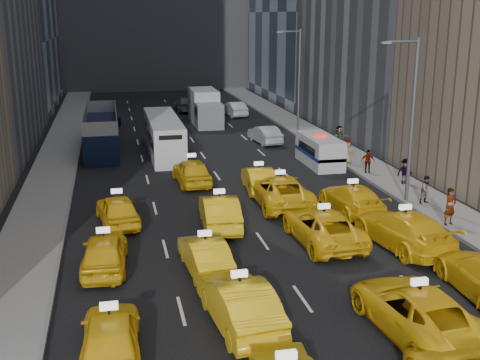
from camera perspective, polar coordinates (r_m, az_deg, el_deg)
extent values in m
plane|color=black|center=(21.11, 7.65, -13.45)|extent=(160.00, 160.00, 0.00)
cube|color=gray|center=(43.68, -17.09, 1.39)|extent=(3.00, 90.00, 0.15)
cube|color=gray|center=(46.72, 9.49, 2.76)|extent=(3.00, 90.00, 0.15)
cube|color=slate|center=(43.57, -15.19, 1.52)|extent=(0.15, 90.00, 0.18)
cube|color=slate|center=(46.21, 7.81, 2.70)|extent=(0.15, 90.00, 0.18)
cylinder|color=#595B60|center=(33.80, 15.99, 5.21)|extent=(0.20, 0.20, 9.00)
cylinder|color=#595B60|center=(32.94, 15.14, 12.56)|extent=(1.80, 0.12, 0.12)
cube|color=slate|center=(32.54, 13.69, 12.54)|extent=(0.50, 0.22, 0.12)
cylinder|color=#595B60|center=(52.11, 5.61, 9.12)|extent=(0.20, 0.20, 9.00)
cylinder|color=#595B60|center=(51.55, 4.76, 13.87)|extent=(1.80, 0.12, 0.12)
cube|color=slate|center=(51.30, 3.77, 13.83)|extent=(0.50, 0.22, 0.12)
imported|color=yellow|center=(19.22, -12.16, -14.20)|extent=(1.93, 4.50, 1.51)
imported|color=yellow|center=(20.56, -0.07, -11.54)|extent=(2.27, 5.18, 1.65)
imported|color=yellow|center=(20.95, 16.43, -11.76)|extent=(3.04, 5.92, 1.60)
imported|color=yellow|center=(25.35, -12.73, -6.72)|extent=(2.08, 4.55, 1.51)
imported|color=yellow|center=(24.70, -3.34, -7.07)|extent=(1.83, 4.39, 1.41)
imported|color=yellow|center=(27.82, 7.89, -4.42)|extent=(2.73, 5.64, 1.55)
imported|color=yellow|center=(28.03, 15.25, -4.54)|extent=(3.07, 6.02, 1.67)
imported|color=yellow|center=(30.57, -11.53, -2.79)|extent=(2.37, 4.65, 1.52)
imported|color=yellow|center=(29.60, -1.96, -2.98)|extent=(2.02, 5.00, 1.61)
imported|color=yellow|center=(33.05, 3.80, -1.00)|extent=(2.85, 5.99, 1.65)
imported|color=yellow|center=(32.29, 10.58, -1.76)|extent=(2.32, 5.27, 1.51)
imported|color=yellow|center=(37.20, -4.59, 0.82)|extent=(2.17, 4.82, 1.61)
imported|color=yellow|center=(35.71, 1.78, 0.11)|extent=(1.84, 4.48, 1.44)
cube|color=silver|center=(42.13, 7.56, 2.76)|extent=(2.21, 5.17, 2.03)
cylinder|color=black|center=(40.50, 7.22, 1.38)|extent=(0.28, 0.81, 0.81)
cylinder|color=black|center=(41.06, 9.37, 1.49)|extent=(0.28, 0.81, 0.81)
cylinder|color=black|center=(43.51, 5.80, 2.40)|extent=(0.28, 0.81, 0.81)
cylinder|color=black|center=(44.03, 7.83, 2.49)|extent=(0.28, 0.81, 0.81)
cube|color=navy|center=(42.16, 7.56, 2.58)|extent=(2.24, 5.17, 0.23)
cube|color=red|center=(41.90, 7.61, 4.22)|extent=(0.94, 0.37, 0.15)
cube|color=black|center=(47.25, -13.02, 4.55)|extent=(2.90, 10.81, 3.12)
cylinder|color=black|center=(43.12, -14.39, 2.07)|extent=(0.28, 1.10, 1.10)
cylinder|color=black|center=(43.08, -11.55, 2.23)|extent=(0.28, 1.10, 1.10)
cylinder|color=black|center=(51.84, -14.10, 4.28)|extent=(0.28, 1.10, 1.10)
cylinder|color=black|center=(51.81, -11.74, 4.42)|extent=(0.28, 1.10, 1.10)
cube|color=silver|center=(45.60, -7.26, 4.21)|extent=(3.63, 10.88, 2.76)
cylinder|color=black|center=(41.37, -7.98, 1.85)|extent=(0.28, 1.10, 1.10)
cylinder|color=black|center=(41.55, -5.34, 2.00)|extent=(0.28, 1.10, 1.10)
cylinder|color=black|center=(50.04, -8.79, 4.18)|extent=(0.28, 1.10, 1.10)
cylinder|color=black|center=(50.18, -6.59, 4.29)|extent=(0.28, 1.10, 1.10)
cube|color=silver|center=(57.77, -3.34, 6.89)|extent=(3.02, 7.23, 3.22)
cylinder|color=black|center=(55.22, -3.98, 5.37)|extent=(0.28, 1.10, 1.10)
cylinder|color=black|center=(55.56, -1.81, 5.46)|extent=(0.28, 1.10, 1.10)
cylinder|color=black|center=(60.35, -4.71, 6.21)|extent=(0.28, 1.10, 1.10)
cylinder|color=black|center=(60.66, -2.72, 6.30)|extent=(0.28, 1.10, 1.10)
imported|color=#B4B6BD|center=(49.14, 2.37, 4.35)|extent=(2.03, 4.52, 1.44)
imported|color=black|center=(56.36, -12.51, 5.38)|extent=(2.74, 5.07, 1.35)
imported|color=slate|center=(66.07, -5.18, 7.18)|extent=(2.18, 5.25, 1.52)
imported|color=black|center=(60.61, -7.09, 6.39)|extent=(1.81, 4.47, 1.52)
imported|color=#B8BCC0|center=(62.53, -0.52, 6.77)|extent=(2.01, 4.67, 1.50)
imported|color=gray|center=(31.16, 19.30, -2.39)|extent=(0.77, 0.60, 1.86)
imported|color=gray|center=(34.32, 17.27, -0.88)|extent=(0.83, 0.57, 1.55)
imported|color=gray|center=(37.93, 15.38, 0.80)|extent=(1.01, 0.43, 1.57)
imported|color=gray|center=(40.12, 12.01, 1.77)|extent=(0.97, 0.65, 1.53)
imported|color=gray|center=(42.36, 10.20, 2.66)|extent=(0.81, 0.46, 1.63)
imported|color=gray|center=(46.23, 9.40, 3.94)|extent=(1.84, 1.11, 1.92)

